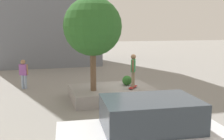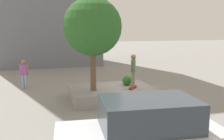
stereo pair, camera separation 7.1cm
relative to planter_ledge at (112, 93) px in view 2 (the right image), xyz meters
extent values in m
plane|color=gray|center=(-0.56, -0.15, -0.30)|extent=(120.00, 120.00, 0.00)
cube|color=gray|center=(0.00, 0.00, 0.00)|extent=(4.11, 2.88, 0.60)
cylinder|color=brown|center=(1.04, 0.36, 1.45)|extent=(0.28, 0.28, 2.29)
sphere|color=#2D6628|center=(1.04, 0.36, 3.34)|extent=(2.72, 2.72, 2.72)
sphere|color=#2D6628|center=(-0.91, -0.29, 0.55)|extent=(0.51, 0.51, 0.51)
cube|color=#A51E1E|center=(-0.97, 0.45, 0.36)|extent=(0.69, 0.74, 0.02)
sphere|color=beige|center=(-0.86, 0.69, 0.33)|extent=(0.06, 0.06, 0.06)
sphere|color=beige|center=(-0.73, 0.58, 0.33)|extent=(0.06, 0.06, 0.06)
sphere|color=beige|center=(-1.20, 0.31, 0.33)|extent=(0.06, 0.06, 0.06)
sphere|color=beige|center=(-1.07, 0.20, 0.33)|extent=(0.06, 0.06, 0.06)
cylinder|color=#847056|center=(-1.01, 0.36, 0.76)|extent=(0.14, 0.14, 0.78)
cylinder|color=#847056|center=(-0.92, 0.53, 0.76)|extent=(0.14, 0.14, 0.78)
cube|color=#338C4C|center=(-0.97, 0.45, 1.45)|extent=(0.37, 0.48, 0.61)
cylinder|color=brown|center=(-1.07, 0.24, 1.47)|extent=(0.09, 0.09, 0.58)
cylinder|color=brown|center=(-0.86, 0.65, 1.47)|extent=(0.09, 0.09, 0.58)
sphere|color=brown|center=(-0.97, 0.45, 1.89)|extent=(0.25, 0.25, 0.25)
cube|color=#38424C|center=(0.97, 6.58, 1.22)|extent=(2.39, 1.69, 0.73)
cylinder|color=black|center=(-0.19, 5.83, 0.04)|extent=(0.70, 0.26, 0.69)
cylinder|color=#8C9EB7|center=(4.34, -3.53, 0.12)|extent=(0.15, 0.15, 0.83)
cylinder|color=#8C9EB7|center=(4.51, -3.63, 0.12)|extent=(0.15, 0.15, 0.83)
cube|color=#8C4C99|center=(4.42, -3.58, 0.86)|extent=(0.51, 0.41, 0.65)
cylinder|color=#9E7251|center=(4.21, -3.46, 0.88)|extent=(0.10, 0.10, 0.61)
cylinder|color=#9E7251|center=(4.64, -3.70, 0.88)|extent=(0.10, 0.10, 0.61)
sphere|color=#9E7251|center=(4.42, -3.58, 1.32)|extent=(0.27, 0.27, 0.27)
camera|label=1|loc=(3.44, 11.76, 3.20)|focal=39.65mm
camera|label=2|loc=(3.37, 11.78, 3.20)|focal=39.65mm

